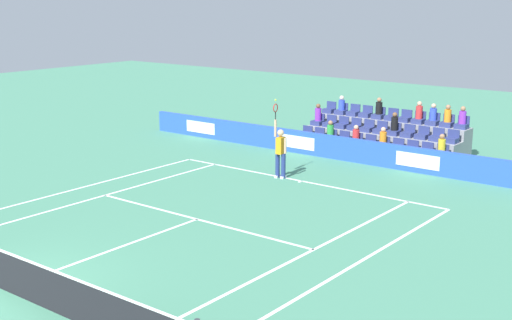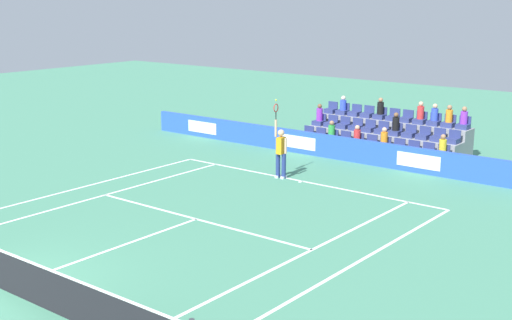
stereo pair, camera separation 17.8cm
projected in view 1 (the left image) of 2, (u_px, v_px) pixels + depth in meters
The scene contains 14 objects.
ground_plane at pixel (3, 290), 15.67m from camera, with size 80.00×80.00×0.00m, color #47896B.
line_baseline at pixel (302, 181), 24.79m from camera, with size 10.97×0.10×0.01m, color white.
line_service at pixel (197, 219), 20.58m from camera, with size 8.23×0.10×0.01m, color white.
line_centre_service at pixel (113, 249), 18.12m from camera, with size 0.10×6.40×0.01m, color white.
line_singles_sideline_left at pixel (94, 198), 22.69m from camera, with size 0.10×11.89×0.01m, color white.
line_singles_sideline_right at pixel (304, 255), 17.76m from camera, with size 0.10×11.89×0.01m, color white.
line_doubles_sideline_left at pixel (68, 191), 23.51m from camera, with size 0.10×11.89×0.01m, color white.
line_doubles_sideline_right at pixel (350, 267), 16.94m from camera, with size 0.10×11.89×0.01m, color white.
line_centre_mark at pixel (300, 182), 24.71m from camera, with size 0.10×0.20×0.01m, color white.
sponsor_barrier at pixel (355, 150), 27.52m from camera, with size 21.72×0.22×0.94m.
tennis_net at pixel (2, 269), 15.55m from camera, with size 11.97×0.10×1.07m.
tennis_player at pixel (280, 151), 25.02m from camera, with size 0.53×0.38×2.85m.
stadium_stand at pixel (383, 139), 29.27m from camera, with size 6.82×2.85×2.19m.
loose_tennis_ball at pixel (48, 274), 16.47m from camera, with size 0.07×0.07×0.07m, color #D1E533.
Camera 1 is at (-13.45, 7.99, 6.45)m, focal length 48.95 mm.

